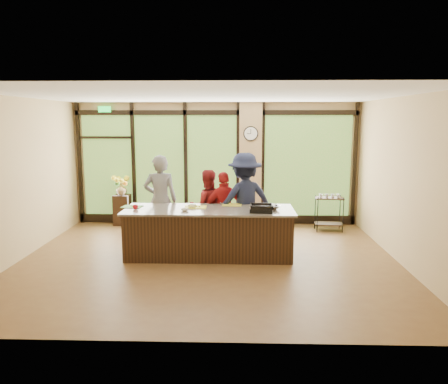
# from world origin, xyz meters

# --- Properties ---
(floor) EXTENTS (7.00, 7.00, 0.00)m
(floor) POSITION_xyz_m (0.00, 0.00, 0.00)
(floor) COLOR brown
(floor) RESTS_ON ground
(ceiling) EXTENTS (7.00, 7.00, 0.00)m
(ceiling) POSITION_xyz_m (0.00, 0.00, 3.00)
(ceiling) COLOR white
(ceiling) RESTS_ON back_wall
(back_wall) EXTENTS (7.00, 0.00, 7.00)m
(back_wall) POSITION_xyz_m (0.00, 3.00, 1.50)
(back_wall) COLOR tan
(back_wall) RESTS_ON floor
(left_wall) EXTENTS (0.00, 6.00, 6.00)m
(left_wall) POSITION_xyz_m (-3.50, 0.00, 1.50)
(left_wall) COLOR tan
(left_wall) RESTS_ON floor
(right_wall) EXTENTS (0.00, 6.00, 6.00)m
(right_wall) POSITION_xyz_m (3.50, 0.00, 1.50)
(right_wall) COLOR tan
(right_wall) RESTS_ON floor
(window_wall) EXTENTS (6.90, 0.12, 3.00)m
(window_wall) POSITION_xyz_m (0.16, 2.95, 1.39)
(window_wall) COLOR tan
(window_wall) RESTS_ON floor
(island_base) EXTENTS (3.10, 1.00, 0.88)m
(island_base) POSITION_xyz_m (0.00, 0.30, 0.44)
(island_base) COLOR black
(island_base) RESTS_ON floor
(countertop) EXTENTS (3.20, 1.10, 0.04)m
(countertop) POSITION_xyz_m (0.00, 0.30, 0.90)
(countertop) COLOR #6C6459
(countertop) RESTS_ON island_base
(wall_clock) EXTENTS (0.36, 0.04, 0.36)m
(wall_clock) POSITION_xyz_m (0.85, 2.87, 2.25)
(wall_clock) COLOR black
(wall_clock) RESTS_ON window_wall
(cook_left) EXTENTS (0.73, 0.52, 1.88)m
(cook_left) POSITION_xyz_m (-1.05, 1.04, 0.94)
(cook_left) COLOR slate
(cook_left) RESTS_ON floor
(cook_midleft) EXTENTS (0.89, 0.77, 1.57)m
(cook_midleft) POSITION_xyz_m (-0.09, 1.14, 0.78)
(cook_midleft) COLOR maroon
(cook_midleft) RESTS_ON floor
(cook_midright) EXTENTS (0.98, 0.67, 1.55)m
(cook_midright) POSITION_xyz_m (0.27, 0.97, 0.77)
(cook_midright) COLOR #A51919
(cook_midright) RESTS_ON floor
(cook_right) EXTENTS (1.42, 1.11, 1.93)m
(cook_right) POSITION_xyz_m (0.68, 0.97, 0.96)
(cook_right) COLOR #181C35
(cook_right) RESTS_ON floor
(roasting_pan) EXTENTS (0.44, 0.36, 0.07)m
(roasting_pan) POSITION_xyz_m (0.98, 0.05, 0.96)
(roasting_pan) COLOR black
(roasting_pan) RESTS_ON countertop
(mixing_bowl) EXTENTS (0.37, 0.37, 0.07)m
(mixing_bowl) POSITION_xyz_m (1.18, 0.31, 0.96)
(mixing_bowl) COLOR silver
(mixing_bowl) RESTS_ON countertop
(cutting_board_left) EXTENTS (0.41, 0.33, 0.01)m
(cutting_board_left) POSITION_xyz_m (-1.50, 0.43, 0.93)
(cutting_board_left) COLOR #4E9A38
(cutting_board_left) RESTS_ON countertop
(cutting_board_center) EXTENTS (0.41, 0.31, 0.01)m
(cutting_board_center) POSITION_xyz_m (-0.27, 0.43, 0.93)
(cutting_board_center) COLOR gold
(cutting_board_center) RESTS_ON countertop
(cutting_board_right) EXTENTS (0.39, 0.30, 0.01)m
(cutting_board_right) POSITION_xyz_m (0.43, 0.69, 0.93)
(cutting_board_right) COLOR gold
(cutting_board_right) RESTS_ON countertop
(prep_bowl_near) EXTENTS (0.18, 0.18, 0.05)m
(prep_bowl_near) POSITION_xyz_m (-0.33, 0.43, 0.95)
(prep_bowl_near) COLOR silver
(prep_bowl_near) RESTS_ON countertop
(prep_bowl_mid) EXTENTS (0.15, 0.15, 0.05)m
(prep_bowl_mid) POSITION_xyz_m (-0.43, 0.10, 0.94)
(prep_bowl_mid) COLOR silver
(prep_bowl_mid) RESTS_ON countertop
(prep_bowl_far) EXTENTS (0.14, 0.14, 0.03)m
(prep_bowl_far) POSITION_xyz_m (0.25, 0.79, 0.93)
(prep_bowl_far) COLOR silver
(prep_bowl_far) RESTS_ON countertop
(red_ramekin) EXTENTS (0.11, 0.11, 0.08)m
(red_ramekin) POSITION_xyz_m (-1.38, 0.24, 0.96)
(red_ramekin) COLOR red
(red_ramekin) RESTS_ON countertop
(flower_stand) EXTENTS (0.39, 0.39, 0.75)m
(flower_stand) POSITION_xyz_m (-2.32, 2.75, 0.38)
(flower_stand) COLOR black
(flower_stand) RESTS_ON floor
(flower_vase) EXTENTS (0.28, 0.28, 0.28)m
(flower_vase) POSITION_xyz_m (-2.32, 2.75, 0.89)
(flower_vase) COLOR #957B51
(flower_vase) RESTS_ON flower_stand
(bar_cart) EXTENTS (0.67, 0.42, 0.88)m
(bar_cart) POSITION_xyz_m (2.68, 2.31, 0.53)
(bar_cart) COLOR black
(bar_cart) RESTS_ON floor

